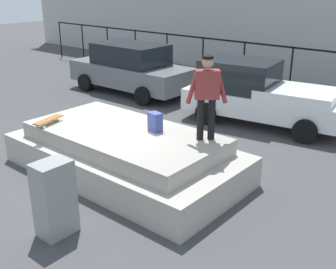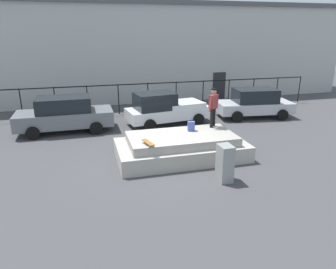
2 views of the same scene
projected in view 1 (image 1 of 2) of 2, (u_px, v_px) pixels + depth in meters
The scene contains 9 objects.
ground_plane at pixel (102, 164), 9.55m from camera, with size 60.00×60.00×0.00m, color #424244.
concrete_ledge at pixel (125, 153), 9.02m from camera, with size 5.20×2.65×0.98m.
skateboarder at pixel (207, 92), 8.01m from camera, with size 0.66×0.62×1.67m.
skateboard at pixel (48, 120), 9.14m from camera, with size 0.38×0.81×0.12m.
backpack at pixel (155, 122), 8.72m from camera, with size 0.28×0.20×0.40m, color #3F4C99.
car_grey_sedan_near at pixel (131, 68), 15.19m from camera, with size 4.78×2.15×1.79m.
car_white_pickup_mid at pixel (259, 94), 11.95m from camera, with size 4.77×2.46×1.80m.
utility_box at pixel (55, 199), 6.77m from camera, with size 0.44×0.60×1.30m, color gray.
fence_row at pixel (267, 61), 14.66m from camera, with size 24.06×0.06×1.86m.
Camera 1 is at (6.74, -5.68, 4.02)m, focal length 44.49 mm.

